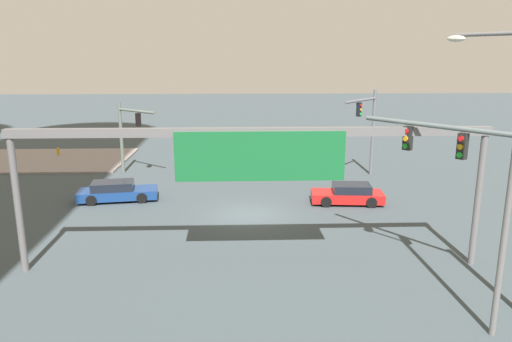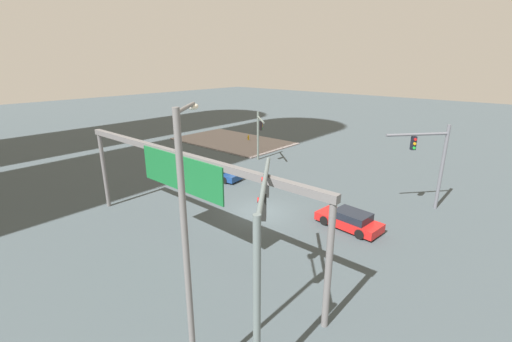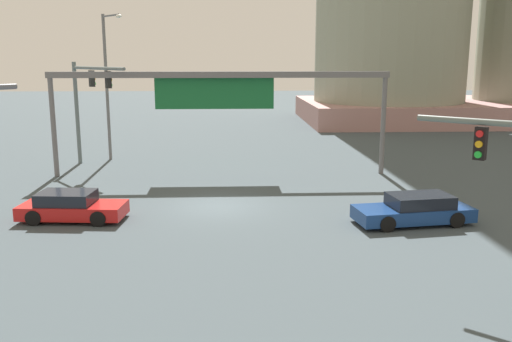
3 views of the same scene
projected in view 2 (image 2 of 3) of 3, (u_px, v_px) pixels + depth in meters
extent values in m
plane|color=#3D484D|center=(261.00, 212.00, 25.19)|extent=(184.49, 184.49, 0.00)
cube|color=gray|center=(233.00, 141.00, 47.14)|extent=(15.63, 9.64, 0.15)
cylinder|color=slate|center=(257.00, 309.00, 10.61)|extent=(0.25, 0.25, 6.45)
cylinder|color=slate|center=(264.00, 184.00, 13.05)|extent=(4.32, 5.72, 0.18)
cube|color=black|center=(263.00, 208.00, 12.44)|extent=(0.40, 0.41, 0.95)
cylinder|color=red|center=(258.00, 200.00, 12.36)|extent=(0.17, 0.20, 0.20)
cylinder|color=orange|center=(258.00, 208.00, 12.46)|extent=(0.17, 0.20, 0.20)
cylinder|color=green|center=(258.00, 215.00, 12.55)|extent=(0.17, 0.20, 0.20)
cube|color=black|center=(266.00, 186.00, 14.61)|extent=(0.40, 0.41, 0.95)
cylinder|color=red|center=(262.00, 179.00, 14.53)|extent=(0.17, 0.20, 0.20)
cylinder|color=orange|center=(262.00, 186.00, 14.62)|extent=(0.17, 0.20, 0.20)
cylinder|color=green|center=(262.00, 193.00, 14.71)|extent=(0.17, 0.20, 0.20)
cylinder|color=slate|center=(442.00, 168.00, 24.82)|extent=(0.25, 0.25, 6.34)
cylinder|color=slate|center=(418.00, 134.00, 23.71)|extent=(3.13, 3.65, 0.18)
cube|color=black|center=(413.00, 143.00, 23.87)|extent=(0.41, 0.41, 0.95)
cylinder|color=red|center=(415.00, 140.00, 23.63)|extent=(0.18, 0.19, 0.20)
cylinder|color=orange|center=(415.00, 144.00, 23.72)|extent=(0.18, 0.19, 0.20)
cylinder|color=green|center=(414.00, 148.00, 23.81)|extent=(0.18, 0.19, 0.20)
cylinder|color=slate|center=(258.00, 136.00, 37.78)|extent=(0.25, 0.25, 5.37)
cylinder|color=slate|center=(261.00, 119.00, 35.18)|extent=(3.20, 2.84, 0.18)
cube|color=black|center=(261.00, 126.00, 35.23)|extent=(0.41, 0.41, 0.95)
cylinder|color=red|center=(262.00, 123.00, 35.16)|extent=(0.19, 0.18, 0.20)
cylinder|color=orange|center=(262.00, 126.00, 35.25)|extent=(0.19, 0.18, 0.20)
cylinder|color=green|center=(262.00, 128.00, 35.34)|extent=(0.19, 0.18, 0.20)
cylinder|color=slate|center=(187.00, 265.00, 10.28)|extent=(0.20, 0.20, 9.43)
cylinder|color=slate|center=(186.00, 108.00, 9.88)|extent=(1.41, 1.70, 0.12)
ellipsoid|color=silver|center=(193.00, 107.00, 10.91)|extent=(0.61, 0.65, 0.20)
cylinder|color=slate|center=(329.00, 268.00, 13.49)|extent=(0.28, 0.28, 5.58)
cylinder|color=slate|center=(104.00, 171.00, 25.33)|extent=(0.28, 0.28, 5.58)
cube|color=slate|center=(179.00, 154.00, 18.50)|extent=(19.23, 0.35, 0.35)
cube|color=#15602E|center=(180.00, 173.00, 18.44)|extent=(6.76, 0.08, 1.99)
cube|color=red|center=(348.00, 222.00, 22.65)|extent=(4.42, 2.13, 0.55)
cube|color=black|center=(353.00, 216.00, 22.31)|extent=(2.35, 1.74, 0.50)
cylinder|color=black|center=(324.00, 220.00, 23.06)|extent=(0.66, 0.28, 0.64)
cylinder|color=black|center=(338.00, 213.00, 24.14)|extent=(0.66, 0.28, 0.64)
cylinder|color=black|center=(360.00, 234.00, 21.24)|extent=(0.66, 0.28, 0.64)
cylinder|color=black|center=(373.00, 226.00, 22.31)|extent=(0.66, 0.28, 0.64)
cube|color=navy|center=(218.00, 174.00, 32.27)|extent=(4.95, 2.44, 0.55)
cube|color=black|center=(215.00, 168.00, 32.26)|extent=(2.67, 1.90, 0.50)
cylinder|color=black|center=(235.00, 175.00, 32.20)|extent=(0.66, 0.31, 0.64)
cylinder|color=black|center=(224.00, 180.00, 30.87)|extent=(0.66, 0.31, 0.64)
cylinder|color=black|center=(211.00, 170.00, 33.73)|extent=(0.66, 0.31, 0.64)
cylinder|color=black|center=(200.00, 175.00, 32.41)|extent=(0.66, 0.31, 0.64)
cylinder|color=gold|center=(248.00, 138.00, 47.45)|extent=(0.22, 0.22, 0.55)
sphere|color=gold|center=(248.00, 135.00, 47.34)|extent=(0.18, 0.18, 0.18)
cylinder|color=gold|center=(248.00, 138.00, 47.54)|extent=(0.12, 0.10, 0.10)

